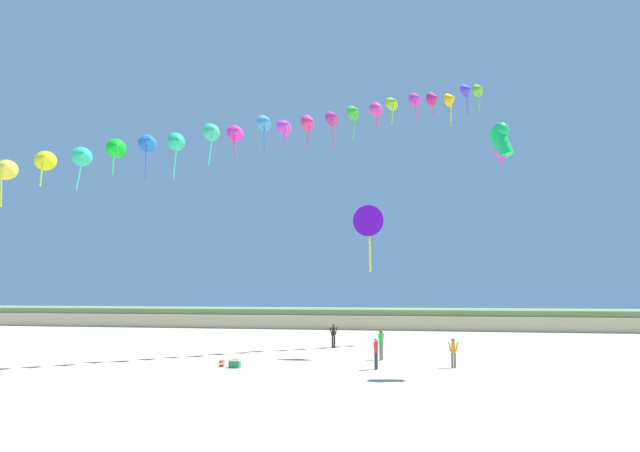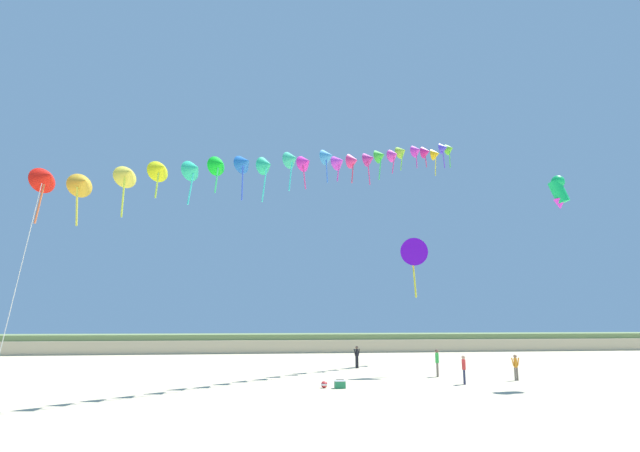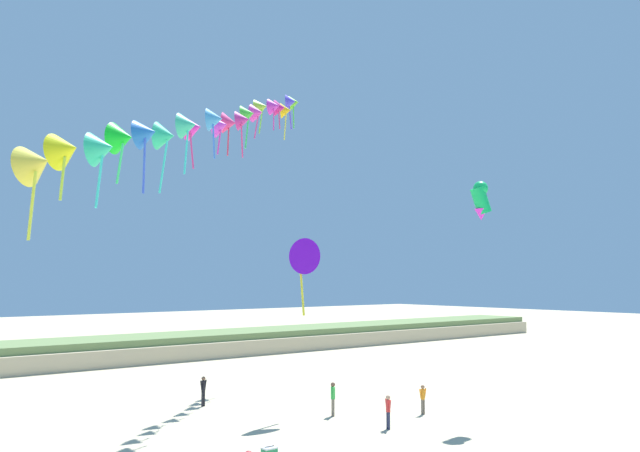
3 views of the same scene
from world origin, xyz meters
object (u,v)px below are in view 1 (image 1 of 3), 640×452
person_near_right (333,334)px  beach_ball (222,363)px  person_mid_center (381,343)px  beach_cooler (235,364)px  large_kite_mid_trail (501,141)px  person_near_left (376,351)px  large_kite_low_lead (369,221)px  person_far_left (453,351)px

person_near_right → beach_ball: bearing=-110.7°
person_mid_center → beach_cooler: (-7.28, -4.68, -0.80)m
large_kite_mid_trail → beach_cooler: (-13.78, 0.03, -11.23)m
person_mid_center → large_kite_mid_trail: large_kite_mid_trail is taller
person_near_left → beach_ball: size_ratio=4.45×
beach_cooler → beach_ball: size_ratio=1.59×
person_near_left → person_mid_center: bearing=90.8°
large_kite_mid_trail → beach_cooler: large_kite_mid_trail is taller
person_near_left → person_near_right: person_near_right is taller
person_near_right → large_kite_low_lead: large_kite_low_lead is taller
beach_ball → large_kite_mid_trail: bearing=-1.2°
large_kite_low_lead → beach_ball: size_ratio=11.62×
person_near_left → person_far_left: person_near_left is taller
large_kite_mid_trail → beach_cooler: 17.78m
person_near_left → beach_ball: person_near_left is taller
large_kite_mid_trail → beach_ball: (-14.59, 0.31, -11.26)m
person_far_left → beach_ball: person_far_left is taller
person_mid_center → beach_ball: person_mid_center is taller
person_near_right → beach_cooler: (-3.38, -11.36, -0.74)m
person_near_right → person_far_left: size_ratio=1.08×
person_far_left → beach_cooler: 11.47m
large_kite_mid_trail → beach_ball: size_ratio=5.88×
person_near_left → person_near_right: size_ratio=0.97×
person_far_left → person_near_left: bearing=-160.8°
beach_cooler → beach_ball: beach_cooler is taller
person_near_left → person_far_left: size_ratio=1.05×
person_mid_center → beach_cooler: bearing=-147.3°
person_mid_center → large_kite_mid_trail: bearing=-35.9°
person_near_left → large_kite_low_lead: 9.38m
person_near_left → beach_cooler: (-7.34, -0.67, -0.72)m
person_near_left → large_kite_low_lead: large_kite_low_lead is taller
person_mid_center → person_near_right: bearing=120.3°
person_near_left → beach_cooler: person_near_left is taller
beach_cooler → person_far_left: bearing=10.2°
large_kite_mid_trail → person_near_right: bearing=132.4°
beach_cooler → large_kite_low_lead: bearing=44.3°
person_near_right → person_mid_center: bearing=-59.7°
person_mid_center → large_kite_mid_trail: 13.16m
large_kite_mid_trail → beach_cooler: size_ratio=3.69×
large_kite_mid_trail → beach_cooler: bearing=179.9°
person_near_right → large_kite_mid_trail: bearing=-47.6°
person_near_right → beach_cooler: person_near_right is taller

